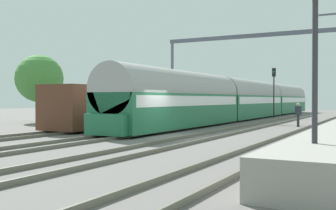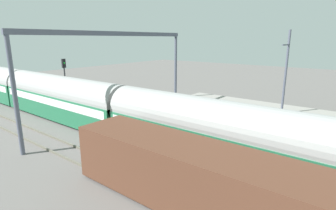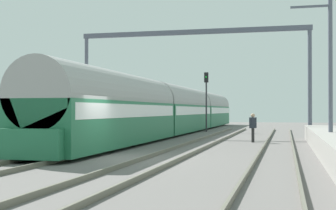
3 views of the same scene
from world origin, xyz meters
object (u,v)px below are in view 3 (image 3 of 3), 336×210
railway_signal_far (206,94)px  catenary_gantry (192,56)px  freight_car (29,119)px  person_crossing (253,125)px  passenger_train (179,110)px

railway_signal_far → catenary_gantry: size_ratio=0.31×
freight_car → catenary_gantry: size_ratio=0.76×
person_crossing → passenger_train: bearing=67.6°
person_crossing → railway_signal_far: railway_signal_far is taller
passenger_train → person_crossing: (6.92, -10.92, -0.94)m
catenary_gantry → person_crossing: bearing=-49.7°
freight_car → person_crossing: bearing=29.9°
catenary_gantry → passenger_train: bearing=111.9°
railway_signal_far → passenger_train: bearing=-127.0°
passenger_train → freight_car: bearing=-103.7°
passenger_train → railway_signal_far: size_ratio=9.27×
freight_car → person_crossing: 12.85m
freight_car → railway_signal_far: (6.14, 19.86, 1.91)m
passenger_train → catenary_gantry: 6.91m
freight_car → catenary_gantry: (6.34, 12.07, 4.47)m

